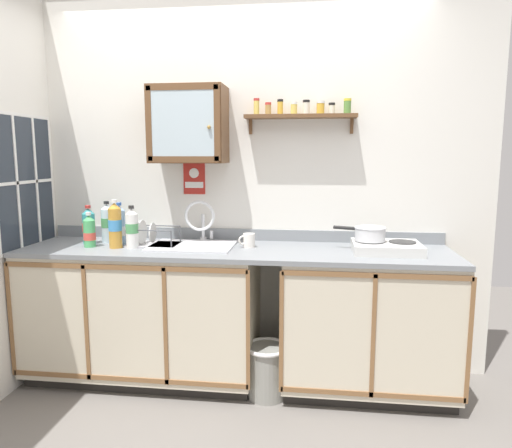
{
  "coord_description": "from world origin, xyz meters",
  "views": [
    {
      "loc": [
        0.51,
        -2.65,
        1.51
      ],
      "look_at": [
        0.12,
        0.4,
        1.06
      ],
      "focal_mm": 32.8,
      "sensor_mm": 36.0,
      "label": 1
    }
  ],
  "objects_px": {
    "hot_plate_stove": "(386,247)",
    "bottle_opaque_white_0": "(132,228)",
    "wall_cabinet": "(188,125)",
    "bottle_water_blue_2": "(120,226)",
    "mug": "(249,240)",
    "sink": "(194,250)",
    "saucepan": "(370,233)",
    "bottle_juice_amber_4": "(115,225)",
    "warning_sign": "(194,178)",
    "dish_rack": "(152,241)",
    "bottle_soda_green_1": "(89,232)",
    "bottle_water_clear_3": "(107,223)",
    "trash_bin": "(267,369)",
    "bottle_detergent_teal_5": "(89,226)"
  },
  "relations": [
    {
      "from": "hot_plate_stove",
      "to": "bottle_opaque_white_0",
      "type": "bearing_deg",
      "value": -177.62
    },
    {
      "from": "hot_plate_stove",
      "to": "wall_cabinet",
      "type": "distance_m",
      "value": 1.51
    },
    {
      "from": "bottle_water_blue_2",
      "to": "mug",
      "type": "distance_m",
      "value": 0.88
    },
    {
      "from": "sink",
      "to": "saucepan",
      "type": "relative_size",
      "value": 1.68
    },
    {
      "from": "hot_plate_stove",
      "to": "mug",
      "type": "distance_m",
      "value": 0.87
    },
    {
      "from": "bottle_juice_amber_4",
      "to": "warning_sign",
      "type": "bearing_deg",
      "value": 41.7
    },
    {
      "from": "dish_rack",
      "to": "bottle_soda_green_1",
      "type": "bearing_deg",
      "value": -166.41
    },
    {
      "from": "bottle_opaque_white_0",
      "to": "bottle_water_clear_3",
      "type": "distance_m",
      "value": 0.3
    },
    {
      "from": "trash_bin",
      "to": "warning_sign",
      "type": "bearing_deg",
      "value": 140.24
    },
    {
      "from": "bottle_opaque_white_0",
      "to": "wall_cabinet",
      "type": "bearing_deg",
      "value": 36.26
    },
    {
      "from": "bottle_water_clear_3",
      "to": "wall_cabinet",
      "type": "height_order",
      "value": "wall_cabinet"
    },
    {
      "from": "bottle_opaque_white_0",
      "to": "mug",
      "type": "distance_m",
      "value": 0.76
    },
    {
      "from": "mug",
      "to": "warning_sign",
      "type": "bearing_deg",
      "value": 148.65
    },
    {
      "from": "bottle_opaque_white_0",
      "to": "warning_sign",
      "type": "bearing_deg",
      "value": 49.72
    },
    {
      "from": "bottle_soda_green_1",
      "to": "wall_cabinet",
      "type": "height_order",
      "value": "wall_cabinet"
    },
    {
      "from": "bottle_soda_green_1",
      "to": "dish_rack",
      "type": "bearing_deg",
      "value": 13.59
    },
    {
      "from": "bottle_water_blue_2",
      "to": "bottle_water_clear_3",
      "type": "height_order",
      "value": "same"
    },
    {
      "from": "bottle_opaque_white_0",
      "to": "mug",
      "type": "height_order",
      "value": "bottle_opaque_white_0"
    },
    {
      "from": "bottle_water_clear_3",
      "to": "bottle_water_blue_2",
      "type": "bearing_deg",
      "value": -27.63
    },
    {
      "from": "bottle_water_clear_3",
      "to": "bottle_juice_amber_4",
      "type": "distance_m",
      "value": 0.22
    },
    {
      "from": "saucepan",
      "to": "bottle_juice_amber_4",
      "type": "distance_m",
      "value": 1.63
    },
    {
      "from": "dish_rack",
      "to": "mug",
      "type": "distance_m",
      "value": 0.65
    },
    {
      "from": "hot_plate_stove",
      "to": "bottle_water_clear_3",
      "type": "height_order",
      "value": "bottle_water_clear_3"
    },
    {
      "from": "bottle_water_blue_2",
      "to": "sink",
      "type": "bearing_deg",
      "value": -0.0
    },
    {
      "from": "bottle_water_blue_2",
      "to": "hot_plate_stove",
      "type": "bearing_deg",
      "value": -1.46
    },
    {
      "from": "bottle_detergent_teal_5",
      "to": "mug",
      "type": "xyz_separation_m",
      "value": [
        1.09,
        0.01,
        -0.07
      ]
    },
    {
      "from": "bottle_soda_green_1",
      "to": "bottle_detergent_teal_5",
      "type": "distance_m",
      "value": 0.12
    },
    {
      "from": "saucepan",
      "to": "bottle_water_blue_2",
      "type": "relative_size",
      "value": 1.14
    },
    {
      "from": "dish_rack",
      "to": "warning_sign",
      "type": "xyz_separation_m",
      "value": [
        0.22,
        0.28,
        0.41
      ]
    },
    {
      "from": "sink",
      "to": "bottle_detergent_teal_5",
      "type": "xyz_separation_m",
      "value": [
        -0.73,
        -0.0,
        0.14
      ]
    },
    {
      "from": "trash_bin",
      "to": "bottle_juice_amber_4",
      "type": "bearing_deg",
      "value": 174.81
    },
    {
      "from": "bottle_juice_amber_4",
      "to": "trash_bin",
      "type": "distance_m",
      "value": 1.34
    },
    {
      "from": "dish_rack",
      "to": "mug",
      "type": "height_order",
      "value": "dish_rack"
    },
    {
      "from": "mug",
      "to": "wall_cabinet",
      "type": "bearing_deg",
      "value": 164.16
    },
    {
      "from": "sink",
      "to": "bottle_soda_green_1",
      "type": "distance_m",
      "value": 0.69
    },
    {
      "from": "mug",
      "to": "warning_sign",
      "type": "xyz_separation_m",
      "value": [
        -0.42,
        0.26,
        0.39
      ]
    },
    {
      "from": "hot_plate_stove",
      "to": "bottle_detergent_teal_5",
      "type": "relative_size",
      "value": 1.57
    },
    {
      "from": "saucepan",
      "to": "warning_sign",
      "type": "distance_m",
      "value": 1.27
    },
    {
      "from": "saucepan",
      "to": "mug",
      "type": "height_order",
      "value": "saucepan"
    },
    {
      "from": "bottle_water_clear_3",
      "to": "warning_sign",
      "type": "distance_m",
      "value": 0.68
    },
    {
      "from": "bottle_detergent_teal_5",
      "to": "dish_rack",
      "type": "xyz_separation_m",
      "value": [
        0.45,
        -0.01,
        -0.09
      ]
    },
    {
      "from": "bottle_water_blue_2",
      "to": "bottle_detergent_teal_5",
      "type": "bearing_deg",
      "value": -179.16
    },
    {
      "from": "bottle_water_clear_3",
      "to": "trash_bin",
      "type": "relative_size",
      "value": 0.85
    },
    {
      "from": "bottle_opaque_white_0",
      "to": "dish_rack",
      "type": "xyz_separation_m",
      "value": [
        0.1,
        0.1,
        -0.1
      ]
    },
    {
      "from": "wall_cabinet",
      "to": "warning_sign",
      "type": "relative_size",
      "value": 2.12
    },
    {
      "from": "bottle_water_blue_2",
      "to": "bottle_detergent_teal_5",
      "type": "distance_m",
      "value": 0.22
    },
    {
      "from": "sink",
      "to": "bottle_soda_green_1",
      "type": "xyz_separation_m",
      "value": [
        -0.67,
        -0.11,
        0.12
      ]
    },
    {
      "from": "hot_plate_stove",
      "to": "bottle_juice_amber_4",
      "type": "bearing_deg",
      "value": -177.57
    },
    {
      "from": "sink",
      "to": "trash_bin",
      "type": "xyz_separation_m",
      "value": [
        0.51,
        -0.21,
        -0.71
      ]
    },
    {
      "from": "dish_rack",
      "to": "sink",
      "type": "bearing_deg",
      "value": 2.86
    }
  ]
}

